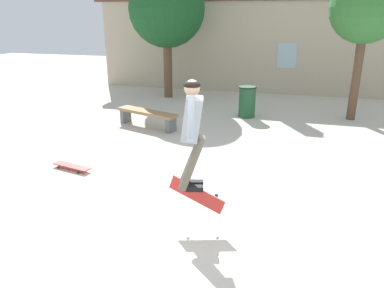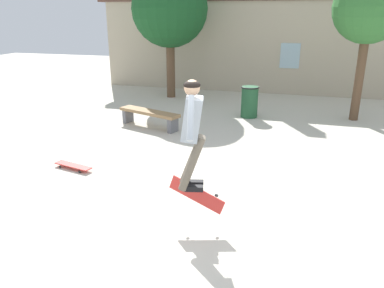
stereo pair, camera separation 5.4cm
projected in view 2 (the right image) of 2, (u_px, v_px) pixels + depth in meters
The scene contains 9 objects.
ground_plane at pixel (185, 219), 5.63m from camera, with size 40.00×40.00×0.00m, color beige.
building_backdrop at pixel (263, 40), 14.01m from camera, with size 13.38×0.52×4.97m.
tree_right at pixel (370, 9), 9.85m from camera, with size 1.90×1.90×4.02m.
tree_left at pixel (170, 9), 12.80m from camera, with size 2.62×2.62×4.38m.
park_bench at pixel (149, 115), 10.05m from camera, with size 1.88×0.97×0.45m.
trash_bin at pixel (250, 101), 10.99m from camera, with size 0.53×0.53×0.91m.
skater at pixel (192, 125), 4.96m from camera, with size 0.43×1.17×1.53m.
skateboard_flipping at pixel (197, 195), 5.33m from camera, with size 0.86×0.16×0.48m.
skateboard_resting at pixel (73, 166), 7.40m from camera, with size 0.86×0.36×0.08m.
Camera 2 is at (1.49, -4.71, 2.93)m, focal length 35.00 mm.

